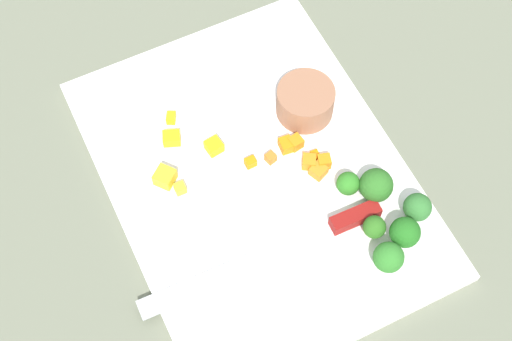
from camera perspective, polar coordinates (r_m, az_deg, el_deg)
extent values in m
plane|color=#6A6E5A|center=(0.92, 0.00, -0.64)|extent=(4.00, 4.00, 0.00)
cube|color=white|center=(0.91, 0.00, -0.47)|extent=(0.45, 0.34, 0.01)
cylinder|color=#9A6549|center=(0.94, 3.73, 5.21)|extent=(0.07, 0.07, 0.04)
cube|color=silver|center=(0.85, -3.81, -8.43)|extent=(0.03, 0.16, 0.00)
cube|color=maroon|center=(0.88, 7.47, -3.48)|extent=(0.02, 0.06, 0.02)
cube|color=orange|center=(0.92, 4.46, 1.15)|extent=(0.01, 0.01, 0.01)
cube|color=orange|center=(0.91, 5.14, 0.67)|extent=(0.02, 0.02, 0.02)
cube|color=orange|center=(0.92, 3.00, 2.11)|extent=(0.02, 0.02, 0.02)
cube|color=orange|center=(0.90, 4.72, -0.02)|extent=(0.02, 0.02, 0.01)
cube|color=orange|center=(0.91, 1.11, 0.96)|extent=(0.01, 0.01, 0.01)
cube|color=orange|center=(0.92, 2.28, 1.93)|extent=(0.02, 0.02, 0.01)
cube|color=orange|center=(0.91, -0.32, 0.67)|extent=(0.01, 0.01, 0.01)
cube|color=orange|center=(0.91, 4.01, 0.66)|extent=(0.02, 0.02, 0.02)
cube|color=yellow|center=(0.92, -3.18, 1.83)|extent=(0.02, 0.02, 0.02)
cube|color=yellow|center=(0.90, -5.73, -1.34)|extent=(0.01, 0.01, 0.01)
cube|color=yellow|center=(0.93, -6.37, 2.42)|extent=(0.02, 0.03, 0.01)
cube|color=yellow|center=(0.90, -6.86, -0.49)|extent=(0.03, 0.03, 0.02)
cube|color=yellow|center=(0.95, -6.41, 3.95)|extent=(0.02, 0.02, 0.01)
cylinder|color=#96BE5E|center=(0.88, 10.94, -5.04)|extent=(0.01, 0.01, 0.02)
sphere|color=#21671D|center=(0.86, 11.13, -4.58)|extent=(0.04, 0.04, 0.04)
cylinder|color=#8DC063|center=(0.90, 8.88, -1.55)|extent=(0.01, 0.01, 0.01)
sphere|color=#2C6A22|center=(0.89, 9.01, -1.10)|extent=(0.04, 0.04, 0.04)
cylinder|color=#97B763|center=(0.90, 6.86, -1.33)|extent=(0.01, 0.01, 0.01)
sphere|color=#2F7B23|center=(0.89, 6.94, -0.98)|extent=(0.03, 0.03, 0.03)
cylinder|color=#95B56A|center=(0.87, 9.76, -6.85)|extent=(0.01, 0.01, 0.01)
sphere|color=#2F7828|center=(0.85, 9.93, -6.44)|extent=(0.03, 0.03, 0.03)
cylinder|color=#8FBE5E|center=(0.90, 11.85, -3.14)|extent=(0.01, 0.01, 0.01)
sphere|color=#316E2F|center=(0.88, 12.04, -2.71)|extent=(0.03, 0.03, 0.03)
cylinder|color=#8DBB6A|center=(0.88, 8.77, -4.59)|extent=(0.01, 0.01, 0.01)
sphere|color=#2E681E|center=(0.86, 8.90, -4.22)|extent=(0.03, 0.03, 0.03)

